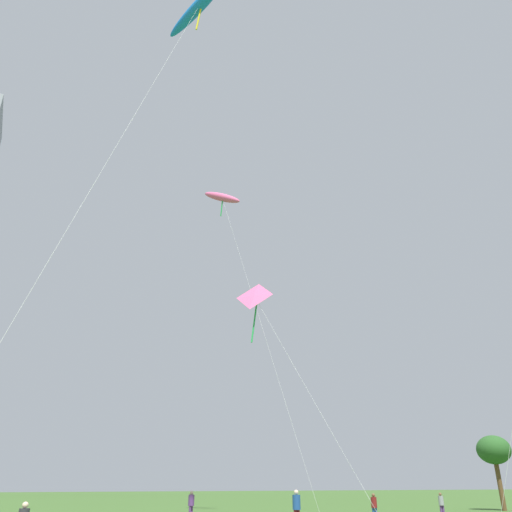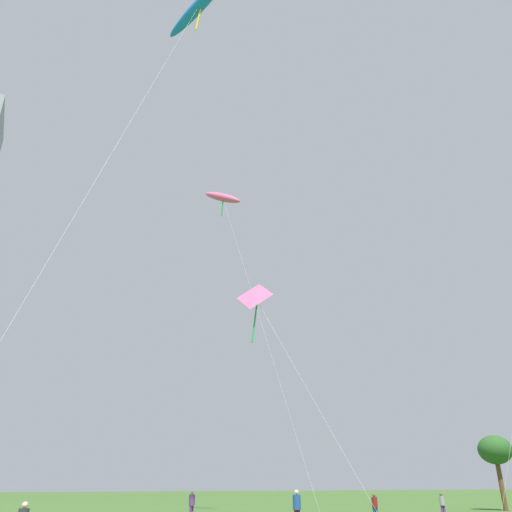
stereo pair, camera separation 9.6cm
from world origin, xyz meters
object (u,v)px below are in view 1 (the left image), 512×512
(person_standing_1, at_px, (441,503))
(kite_flying_1, at_px, (199,6))
(kite_flying_3, at_px, (255,298))
(person_standing_2, at_px, (191,503))
(person_standing_0, at_px, (374,505))
(park_tree_1, at_px, (494,451))
(person_standing_3, at_px, (297,506))
(kite_flying_0, at_px, (222,198))

(person_standing_1, height_order, kite_flying_1, kite_flying_1)
(kite_flying_1, bearing_deg, person_standing_1, 27.30)
(kite_flying_3, bearing_deg, person_standing_2, 108.85)
(person_standing_2, distance_m, kite_flying_1, 30.52)
(person_standing_0, distance_m, park_tree_1, 19.25)
(kite_flying_3, bearing_deg, park_tree_1, 18.16)
(person_standing_1, height_order, park_tree_1, park_tree_1)
(person_standing_0, xyz_separation_m, park_tree_1, (17.38, 7.34, 3.84))
(person_standing_1, relative_size, person_standing_3, 0.84)
(person_standing_0, relative_size, person_standing_1, 1.02)
(person_standing_1, xyz_separation_m, person_standing_2, (-16.83, 3.17, 0.09))
(person_standing_2, bearing_deg, park_tree_1, -35.53)
(person_standing_1, relative_size, kite_flying_3, 0.11)
(person_standing_2, bearing_deg, kite_flying_1, -147.78)
(person_standing_3, height_order, kite_flying_0, kite_flying_0)
(person_standing_3, relative_size, kite_flying_3, 0.13)
(person_standing_3, height_order, kite_flying_3, kite_flying_3)
(person_standing_2, relative_size, person_standing_3, 0.93)
(kite_flying_1, bearing_deg, kite_flying_3, 51.42)
(person_standing_0, relative_size, kite_flying_1, 0.05)
(person_standing_0, height_order, kite_flying_0, kite_flying_0)
(person_standing_0, distance_m, person_standing_3, 7.47)
(kite_flying_0, bearing_deg, person_standing_2, -133.16)
(kite_flying_3, bearing_deg, kite_flying_0, 90.41)
(kite_flying_1, bearing_deg, kite_flying_0, 68.49)
(person_standing_0, distance_m, person_standing_2, 11.46)
(kite_flying_1, height_order, park_tree_1, kite_flying_1)
(kite_flying_1, xyz_separation_m, park_tree_1, (32.12, 16.53, -22.93))
(person_standing_3, bearing_deg, park_tree_1, -168.67)
(person_standing_2, distance_m, kite_flying_0, 24.30)
(person_standing_1, relative_size, kite_flying_0, 0.06)
(person_standing_2, height_order, person_standing_3, person_standing_3)
(person_standing_1, bearing_deg, kite_flying_3, 28.23)
(person_standing_3, bearing_deg, person_standing_0, -166.70)
(person_standing_3, xyz_separation_m, kite_flying_3, (-1.55, 2.16, 11.95))
(kite_flying_3, bearing_deg, kite_flying_1, -128.58)
(kite_flying_3, xyz_separation_m, park_tree_1, (25.65, 8.41, -8.27))
(person_standing_0, height_order, person_standing_3, person_standing_3)
(person_standing_3, relative_size, kite_flying_0, 0.07)
(person_standing_3, height_order, park_tree_1, park_tree_1)
(person_standing_0, xyz_separation_m, kite_flying_3, (-8.28, -1.07, 12.11))
(kite_flying_1, relative_size, kite_flying_3, 2.06)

